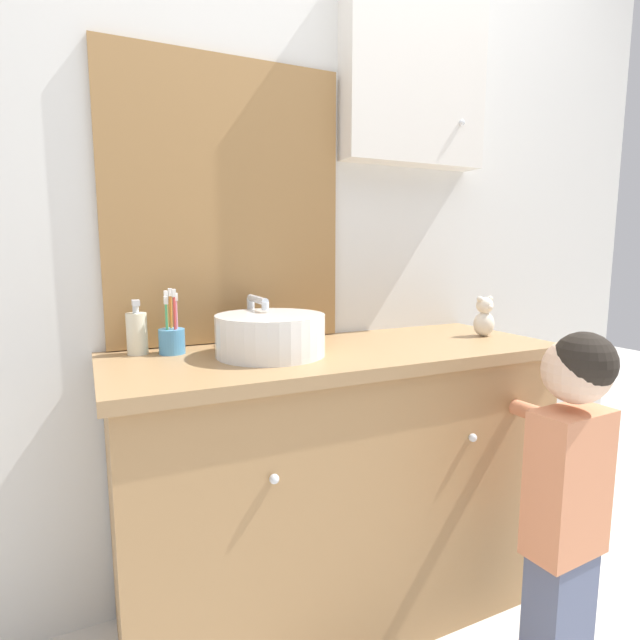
{
  "coord_description": "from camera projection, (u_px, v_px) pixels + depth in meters",
  "views": [
    {
      "loc": [
        -0.68,
        -0.96,
        1.16
      ],
      "look_at": [
        -0.09,
        0.29,
        0.96
      ],
      "focal_mm": 28.0,
      "sensor_mm": 36.0,
      "label": 1
    }
  ],
  "objects": [
    {
      "name": "vanity_counter",
      "position": [
        339.0,
        483.0,
        1.56
      ],
      "size": [
        1.35,
        0.52,
        0.86
      ],
      "color": "#A37A4C",
      "rests_on": "ground_plane"
    },
    {
      "name": "teddy_bear",
      "position": [
        484.0,
        317.0,
        1.71
      ],
      "size": [
        0.08,
        0.06,
        0.14
      ],
      "color": "beige",
      "rests_on": "vanity_counter"
    },
    {
      "name": "sink_basin",
      "position": [
        270.0,
        334.0,
        1.41
      ],
      "size": [
        0.31,
        0.36,
        0.16
      ],
      "color": "white",
      "rests_on": "vanity_counter"
    },
    {
      "name": "soap_dispenser",
      "position": [
        137.0,
        333.0,
        1.41
      ],
      "size": [
        0.06,
        0.06,
        0.16
      ],
      "color": "beige",
      "rests_on": "vanity_counter"
    },
    {
      "name": "wall_back",
      "position": [
        306.0,
        212.0,
        1.7
      ],
      "size": [
        3.2,
        0.18,
        2.5
      ],
      "color": "silver",
      "rests_on": "ground_plane"
    },
    {
      "name": "child_figure",
      "position": [
        568.0,
        480.0,
        1.29
      ],
      "size": [
        0.22,
        0.47,
        0.96
      ],
      "color": "slate",
      "rests_on": "ground_plane"
    },
    {
      "name": "toothbrush_holder",
      "position": [
        172.0,
        338.0,
        1.43
      ],
      "size": [
        0.07,
        0.07,
        0.19
      ],
      "color": "#4C93C6",
      "rests_on": "vanity_counter"
    }
  ]
}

